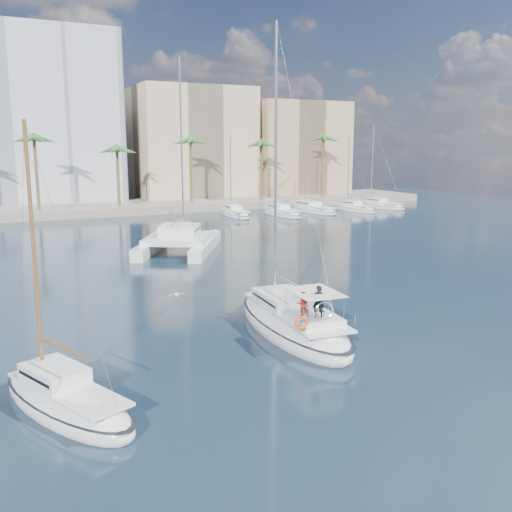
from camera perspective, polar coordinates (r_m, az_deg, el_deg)
ground at (r=32.14m, az=-0.31°, el=-7.23°), size 160.00×160.00×0.00m
quay at (r=89.96m, az=-17.59°, el=4.46°), size 120.00×14.00×1.20m
building_beige at (r=103.66m, az=-6.39°, el=10.91°), size 20.00×14.00×20.00m
building_tan_right at (r=110.34m, az=3.96°, el=10.43°), size 18.00×12.00×18.00m
palm_centre at (r=85.51m, az=-17.54°, el=10.66°), size 3.60×3.60×12.30m
palm_right at (r=96.81m, az=3.12°, el=11.12°), size 3.60×3.60×12.30m
main_sloop at (r=31.40m, az=3.65°, el=-6.67°), size 4.74×12.03×17.44m
small_sloop at (r=23.70m, az=-18.48°, el=-13.58°), size 5.43×8.49×11.68m
catamaran at (r=55.66m, az=-7.66°, el=1.71°), size 11.86×14.12×18.38m
seagull at (r=35.05m, az=-7.97°, el=-3.84°), size 1.19×0.51×0.22m
moored_yacht_a at (r=82.19m, az=-2.08°, el=3.97°), size 3.37×9.52×11.90m
moored_yacht_b at (r=83.29m, az=2.58°, el=4.06°), size 3.32×10.83×13.72m
moored_yacht_c at (r=88.27m, az=5.67°, el=4.41°), size 3.98×12.33×15.54m
moored_yacht_d at (r=90.23m, az=9.86°, el=4.44°), size 3.52×9.55×11.90m
moored_yacht_e at (r=95.73m, az=12.32°, el=4.72°), size 4.61×11.11×13.72m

